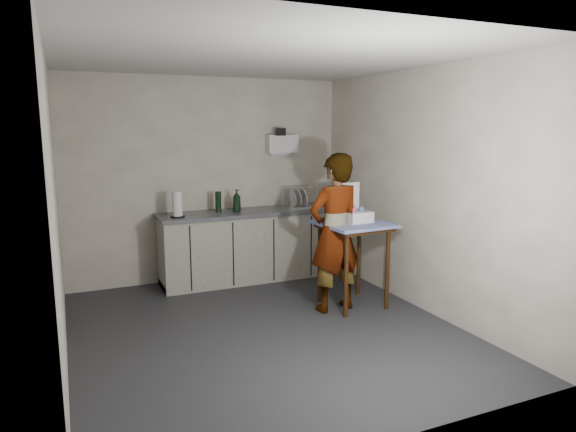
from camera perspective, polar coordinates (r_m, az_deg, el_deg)
name	(u,v)px	position (r m, az deg, el deg)	size (l,w,h in m)	color
ground	(266,330)	(5.19, -2.52, -12.57)	(4.00, 4.00, 0.00)	#26262B
wall_back	(209,180)	(6.72, -8.82, 3.99)	(3.60, 0.02, 2.60)	#B4AC9C
wall_right	(419,190)	(5.73, 14.31, 2.78)	(0.02, 4.00, 2.60)	#B4AC9C
wall_left	(57,213)	(4.52, -24.30, 0.32)	(0.02, 4.00, 2.60)	#B4AC9C
ceiling	(263,57)	(4.83, -2.76, 17.19)	(3.60, 4.00, 0.01)	silver
kitchen_counter	(246,247)	(6.71, -4.66, -3.51)	(2.24, 0.62, 0.91)	black
wall_shelf	(282,144)	(6.95, -0.71, 8.00)	(0.42, 0.18, 0.37)	white
side_table	(354,233)	(5.68, 7.31, -1.91)	(0.78, 0.78, 0.95)	#3C1C0D
standing_man	(335,233)	(5.52, 5.22, -1.90)	(0.63, 0.41, 1.71)	#B2A593
soap_bottle	(237,201)	(6.53, -5.73, 1.72)	(0.11, 0.11, 0.29)	black
soda_can	(237,206)	(6.60, -5.72, 1.15)	(0.07, 0.07, 0.14)	red
dark_bottle	(218,202)	(6.52, -7.75, 1.56)	(0.08, 0.08, 0.27)	black
paper_towel	(177,205)	(6.26, -12.20, 1.20)	(0.17, 0.17, 0.31)	black
dish_rack	(299,202)	(6.90, 1.22, 1.54)	(0.41, 0.30, 0.28)	silver
bakery_box	(354,213)	(5.70, 7.39, 0.32)	(0.31, 0.32, 0.42)	white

